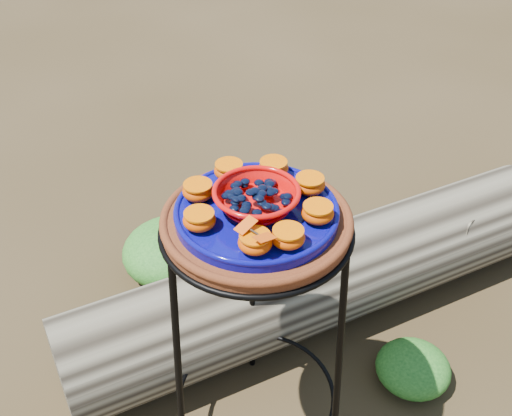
{
  "coord_description": "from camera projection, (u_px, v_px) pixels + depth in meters",
  "views": [
    {
      "loc": [
        -0.06,
        -1.01,
        1.54
      ],
      "look_at": [
        -0.0,
        0.0,
        0.76
      ],
      "focal_mm": 45.0,
      "sensor_mm": 36.0,
      "label": 1
    }
  ],
  "objects": [
    {
      "name": "orange_half_3",
      "position": [
        310.0,
        185.0,
        1.32
      ],
      "size": [
        0.06,
        0.06,
        0.04
      ],
      "primitive_type": "ellipsoid",
      "color": "#A71E00",
      "rests_on": "cobalt_plate"
    },
    {
      "name": "orange_half_5",
      "position": [
        229.0,
        171.0,
        1.36
      ],
      "size": [
        0.06,
        0.06,
        0.04
      ],
      "primitive_type": "ellipsoid",
      "color": "#A71E00",
      "rests_on": "cobalt_plate"
    },
    {
      "name": "orange_half_1",
      "position": [
        288.0,
        237.0,
        1.18
      ],
      "size": [
        0.06,
        0.06,
        0.04
      ],
      "primitive_type": "ellipsoid",
      "color": "#A71E00",
      "rests_on": "cobalt_plate"
    },
    {
      "name": "foliage_back",
      "position": [
        173.0,
        250.0,
        2.19
      ],
      "size": [
        0.35,
        0.35,
        0.17
      ],
      "primitive_type": "ellipsoid",
      "color": "#164815",
      "rests_on": "ground"
    },
    {
      "name": "orange_half_7",
      "position": [
        199.0,
        220.0,
        1.22
      ],
      "size": [
        0.06,
        0.06,
        0.04
      ],
      "primitive_type": "ellipsoid",
      "color": "#A71E00",
      "rests_on": "cobalt_plate"
    },
    {
      "name": "orange_half_4",
      "position": [
        273.0,
        168.0,
        1.36
      ],
      "size": [
        0.06,
        0.06,
        0.04
      ],
      "primitive_type": "ellipsoid",
      "color": "#A71E00",
      "rests_on": "cobalt_plate"
    },
    {
      "name": "orange_half_0",
      "position": [
        255.0,
        242.0,
        1.17
      ],
      "size": [
        0.06,
        0.06,
        0.04
      ],
      "primitive_type": "ellipsoid",
      "color": "#A71E00",
      "rests_on": "cobalt_plate"
    },
    {
      "name": "foliage_left",
      "position": [
        133.0,
        344.0,
        1.89
      ],
      "size": [
        0.25,
        0.25,
        0.13
      ],
      "primitive_type": "ellipsoid",
      "color": "#164815",
      "rests_on": "ground"
    },
    {
      "name": "cobalt_plate",
      "position": [
        257.0,
        213.0,
        1.29
      ],
      "size": [
        0.33,
        0.33,
        0.02
      ],
      "primitive_type": "cylinder",
      "color": "#000749",
      "rests_on": "terracotta_saucer"
    },
    {
      "name": "butterfly",
      "position": [
        255.0,
        232.0,
        1.16
      ],
      "size": [
        0.1,
        0.1,
        0.02
      ],
      "primitive_type": null,
      "rotation": [
        0.0,
        0.0,
        0.72
      ],
      "color": "#CD4508",
      "rests_on": "orange_half_0"
    },
    {
      "name": "plant_stand",
      "position": [
        256.0,
        343.0,
        1.53
      ],
      "size": [
        0.44,
        0.44,
        0.7
      ],
      "primitive_type": null,
      "color": "black",
      "rests_on": "ground"
    },
    {
      "name": "orange_half_2",
      "position": [
        318.0,
        213.0,
        1.24
      ],
      "size": [
        0.06,
        0.06,
        0.04
      ],
      "primitive_type": "ellipsoid",
      "color": "#A71E00",
      "rests_on": "cobalt_plate"
    },
    {
      "name": "glass_gems",
      "position": [
        257.0,
        186.0,
        1.25
      ],
      "size": [
        0.13,
        0.13,
        0.02
      ],
      "primitive_type": null,
      "color": "black",
      "rests_on": "red_bowl"
    },
    {
      "name": "terracotta_saucer",
      "position": [
        257.0,
        223.0,
        1.3
      ],
      "size": [
        0.39,
        0.39,
        0.03
      ],
      "primitive_type": "cylinder",
      "color": "#3F1A0C",
      "rests_on": "plant_stand"
    },
    {
      "name": "red_bowl",
      "position": [
        257.0,
        200.0,
        1.27
      ],
      "size": [
        0.17,
        0.17,
        0.05
      ],
      "primitive_type": null,
      "color": "#C40907",
      "rests_on": "cobalt_plate"
    },
    {
      "name": "orange_half_6",
      "position": [
        198.0,
        191.0,
        1.3
      ],
      "size": [
        0.06,
        0.06,
        0.04
      ],
      "primitive_type": "ellipsoid",
      "color": "#A71E00",
      "rests_on": "cobalt_plate"
    },
    {
      "name": "driftwood_log",
      "position": [
        322.0,
        278.0,
        1.99
      ],
      "size": [
        1.66,
        1.04,
        0.31
      ],
      "primitive_type": null,
      "rotation": [
        0.0,
        0.0,
        0.41
      ],
      "color": "black",
      "rests_on": "ground"
    },
    {
      "name": "foliage_right",
      "position": [
        413.0,
        367.0,
        1.84
      ],
      "size": [
        0.22,
        0.22,
        0.11
      ],
      "primitive_type": "ellipsoid",
      "color": "#164815",
      "rests_on": "ground"
    }
  ]
}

